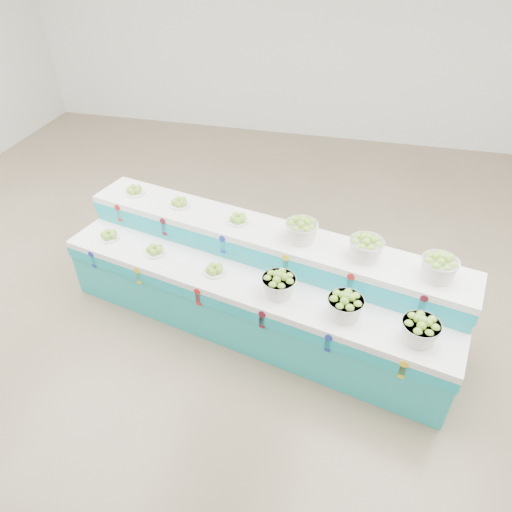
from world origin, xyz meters
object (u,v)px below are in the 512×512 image
(display_stand, at_px, (256,284))
(plate_upper_mid, at_px, (179,202))
(basket_lower_left, at_px, (279,284))
(basket_upper_right, at_px, (439,267))

(display_stand, height_order, plate_upper_mid, plate_upper_mid)
(display_stand, relative_size, plate_upper_mid, 19.01)
(plate_upper_mid, bearing_deg, basket_lower_left, -32.70)
(basket_lower_left, relative_size, basket_upper_right, 1.00)
(display_stand, bearing_deg, basket_upper_right, 8.81)
(display_stand, xyz_separation_m, plate_upper_mid, (-0.97, 0.48, 0.56))
(display_stand, distance_m, plate_upper_mid, 1.22)
(display_stand, bearing_deg, plate_upper_mid, 166.40)
(plate_upper_mid, xyz_separation_m, basket_upper_right, (2.64, -0.60, 0.07))
(display_stand, distance_m, basket_lower_left, 0.55)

